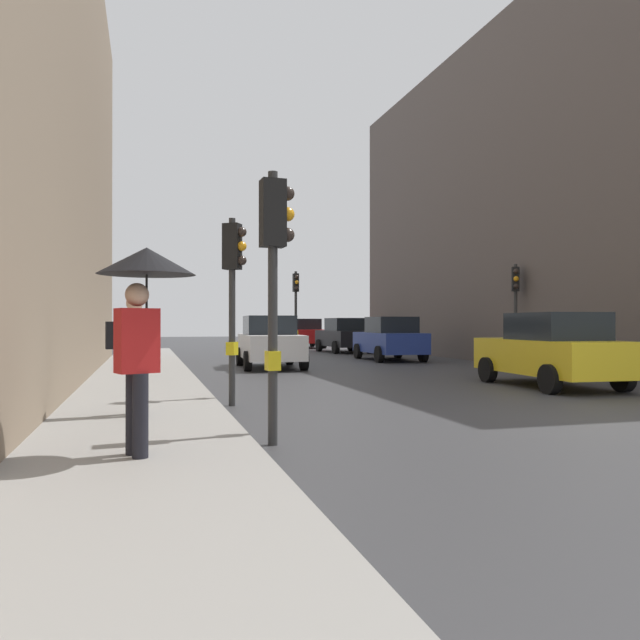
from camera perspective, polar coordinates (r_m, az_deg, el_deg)
ground_plane at (r=10.57m, az=25.48°, el=-8.51°), size 120.00×120.00×0.00m
sidewalk_kerb at (r=13.93m, az=-16.14°, el=-6.19°), size 2.58×40.00×0.16m
building_facade_right at (r=28.87m, az=24.97°, el=9.71°), size 12.00×24.37×13.01m
traffic_light_mid_street at (r=22.25m, az=17.69°, el=2.15°), size 0.35×0.45×3.55m
traffic_light_near_right at (r=11.38m, az=-8.04°, el=4.04°), size 0.44×0.37×3.44m
traffic_light_far_median at (r=28.29m, az=-2.25°, el=2.09°), size 0.24×0.43×3.89m
traffic_light_near_left at (r=7.72m, az=-4.23°, el=5.91°), size 0.44×0.26×3.41m
car_white_compact at (r=20.88m, az=-4.67°, el=-2.02°), size 2.20×4.29×1.76m
car_red_sedan at (r=37.48m, az=-1.50°, el=-1.24°), size 2.05×4.22×1.76m
car_blue_van at (r=25.04m, az=6.48°, el=-1.73°), size 2.13×4.26×1.76m
car_dark_suv at (r=31.58m, az=2.24°, el=-1.43°), size 2.12×4.25×1.76m
car_yellow_taxi at (r=15.56m, az=20.68°, el=-2.62°), size 2.18×4.28×1.76m
pedestrian_with_umbrella at (r=6.57m, az=-16.04°, el=2.52°), size 1.00×1.00×2.14m
pedestrian_with_black_backpack at (r=9.46m, az=-17.11°, el=-2.43°), size 0.63×0.36×1.77m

